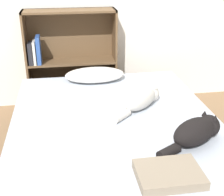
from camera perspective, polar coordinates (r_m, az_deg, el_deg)
ground_plane at (r=2.44m, az=0.53°, el=-12.98°), size 8.00×8.00×0.00m
bed at (r=2.31m, az=0.55°, el=-8.72°), size 1.49×1.88×0.44m
pillow at (r=2.86m, az=-3.17°, el=4.26°), size 0.54×0.29×0.12m
cat_light at (r=2.36m, az=5.50°, el=-0.05°), size 0.43×0.41×0.15m
cat_dark at (r=1.97m, az=15.25°, el=-5.86°), size 0.47×0.33×0.16m
bookshelf at (r=3.26m, az=-7.90°, el=7.04°), size 0.90×0.26×1.02m
blanket_fold at (r=1.67m, az=10.35°, el=-13.53°), size 0.33×0.25×0.05m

